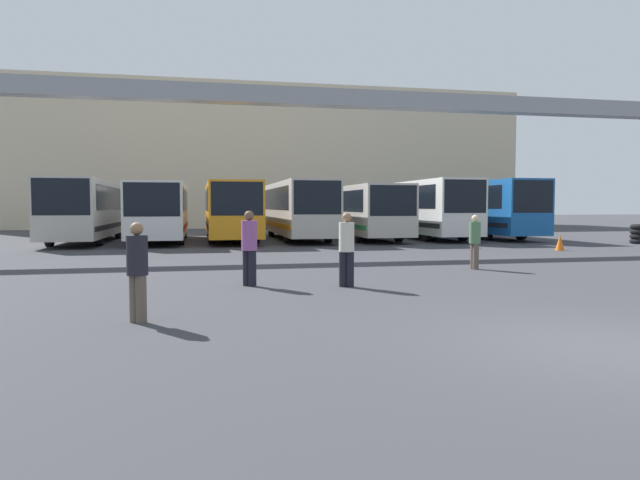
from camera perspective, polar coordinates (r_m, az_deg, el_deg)
ground_plane at (r=8.60m, az=27.41°, el=-9.63°), size 200.00×200.00×0.00m
building_backdrop at (r=54.18m, az=-6.32°, el=7.89°), size 46.28×12.00×12.20m
overhead_gantry at (r=24.35m, az=0.91°, el=12.49°), size 32.05×0.80×6.72m
bus_slot_0 at (r=31.98m, az=-22.26°, el=3.07°), size 2.54×11.41×3.15m
bus_slot_1 at (r=31.19m, az=-15.69°, el=3.04°), size 2.62×10.71×3.00m
bus_slot_2 at (r=31.95m, az=-8.98°, el=3.19°), size 2.56×12.28×3.07m
bus_slot_3 at (r=31.92m, az=-2.31°, el=3.32°), size 2.47×11.40×3.16m
bus_slot_4 at (r=32.36m, az=4.26°, el=3.13°), size 2.57×10.60×2.97m
bus_slot_5 at (r=33.69m, az=10.24°, el=3.38°), size 2.44×10.86×3.27m
bus_slot_6 at (r=35.97m, az=15.20°, el=3.32°), size 2.44×12.48×3.27m
pedestrian_near_left at (r=9.64m, az=-17.79°, el=-2.83°), size 0.34×0.34×1.62m
pedestrian_mid_right at (r=13.47m, az=-7.08°, el=-0.62°), size 0.37×0.37×1.77m
pedestrian_far_center at (r=17.54m, az=15.22°, el=-0.04°), size 0.34×0.34×1.62m
pedestrian_near_center at (r=13.25m, az=2.67°, el=-0.76°), size 0.36×0.36×1.73m
traffic_cone at (r=26.14m, az=22.87°, el=-0.23°), size 0.36×0.36×0.67m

